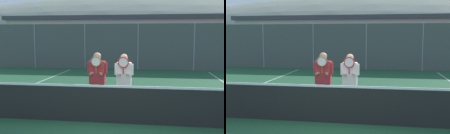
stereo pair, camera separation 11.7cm
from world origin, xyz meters
The scene contains 11 objects.
ground_plane centered at (0.00, 0.00, 0.00)m, with size 120.00×120.00×0.00m, color #1E4C2D.
hill_distant centered at (0.00, 60.38, 0.00)m, with size 115.47×64.15×22.45m.
clubhouse_building centered at (-0.80, 18.98, 2.02)m, with size 22.95×5.50×3.99m.
fence_back centered at (0.00, 11.76, 1.53)m, with size 21.88×0.06×3.07m.
tennis_net centered at (0.00, 0.00, 0.51)m, with size 12.02×0.09×1.10m.
court_line_left_sideline centered at (-4.47, 3.00, 0.00)m, with size 0.05×16.00×0.01m, color white.
player_leftmost centered at (-0.55, 0.97, 1.07)m, with size 0.59×0.34×1.78m.
player_center_left centered at (0.23, 0.97, 1.03)m, with size 0.55×0.34×1.75m.
car_far_left centered at (-6.92, 14.21, 0.86)m, with size 4.79×2.07×1.65m.
car_left_of_center centered at (-1.68, 14.01, 0.88)m, with size 4.05×1.99×1.72m.
car_center centered at (3.18, 13.91, 0.88)m, with size 4.03×1.92×1.72m.
Camera 1 is at (1.10, -7.03, 2.27)m, focal length 45.00 mm.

